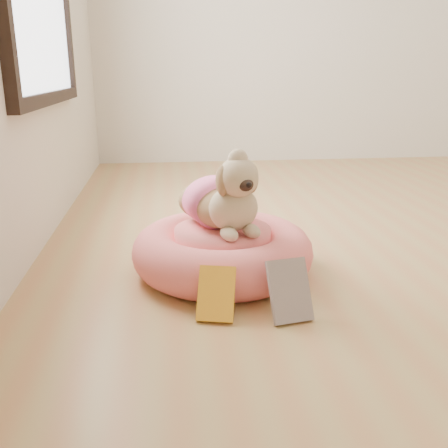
{
  "coord_description": "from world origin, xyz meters",
  "views": [
    {
      "loc": [
        -1.41,
        -2.26,
        0.81
      ],
      "look_at": [
        -1.19,
        -0.4,
        0.22
      ],
      "focal_mm": 40.0,
      "sensor_mm": 36.0,
      "label": 1
    }
  ],
  "objects": [
    {
      "name": "floor",
      "position": [
        0.0,
        0.0,
        0.0
      ],
      "size": [
        4.5,
        4.5,
        0.0
      ],
      "primitive_type": "plane",
      "color": "tan",
      "rests_on": "ground"
    },
    {
      "name": "wall_back",
      "position": [
        0.0,
        2.25,
        1.35
      ],
      "size": [
        4.5,
        0.0,
        4.5
      ],
      "primitive_type": "plane",
      "rotation": [
        1.57,
        0.0,
        0.0
      ],
      "color": "beige",
      "rests_on": "floor"
    },
    {
      "name": "book_yellow",
      "position": [
        -1.26,
        -0.73,
        0.08
      ],
      "size": [
        0.15,
        0.15,
        0.17
      ],
      "primitive_type": "cube",
      "rotation": [
        -0.59,
        0.0,
        -0.23
      ],
      "color": "yellow",
      "rests_on": "floor"
    },
    {
      "name": "dog",
      "position": [
        -1.19,
        -0.34,
        0.36
      ],
      "size": [
        0.45,
        0.55,
        0.34
      ],
      "primitive_type": null,
      "rotation": [
        0.0,
        0.0,
        0.31
      ],
      "color": "brown",
      "rests_on": "pet_bed"
    },
    {
      "name": "book_white",
      "position": [
        -1.01,
        -0.77,
        0.1
      ],
      "size": [
        0.16,
        0.14,
        0.2
      ],
      "primitive_type": "cube",
      "rotation": [
        -0.47,
        0.0,
        0.18
      ],
      "color": "white",
      "rests_on": "floor"
    },
    {
      "name": "pet_bed",
      "position": [
        -1.19,
        -0.35,
        0.09
      ],
      "size": [
        0.74,
        0.74,
        0.19
      ],
      "color": "#F56067",
      "rests_on": "floor"
    }
  ]
}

